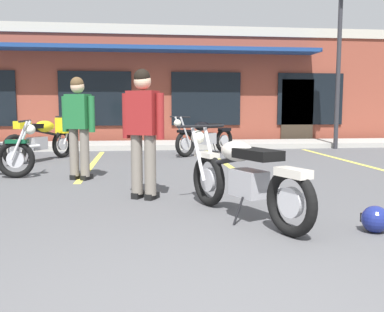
{
  "coord_description": "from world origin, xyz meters",
  "views": [
    {
      "loc": [
        -0.42,
        -2.08,
        1.2
      ],
      "look_at": [
        0.27,
        3.56,
        0.55
      ],
      "focal_mm": 40.48,
      "sensor_mm": 36.0,
      "label": 1
    }
  ],
  "objects_px": {
    "motorcycle_foreground_classic": "(243,176)",
    "person_by_back_row": "(143,126)",
    "helmet_on_pavement": "(375,219)",
    "motorcycle_red_sportbike": "(205,136)",
    "parking_lot_lamp_post": "(342,32)",
    "motorcycle_green_cafe_racer": "(44,137)",
    "person_in_black_shirt": "(78,122)"
  },
  "relations": [
    {
      "from": "motorcycle_green_cafe_racer",
      "to": "person_in_black_shirt",
      "type": "distance_m",
      "value": 2.96
    },
    {
      "from": "person_by_back_row",
      "to": "parking_lot_lamp_post",
      "type": "bearing_deg",
      "value": 47.47
    },
    {
      "from": "motorcycle_red_sportbike",
      "to": "parking_lot_lamp_post",
      "type": "xyz_separation_m",
      "value": [
        3.94,
        0.95,
        2.78
      ]
    },
    {
      "from": "helmet_on_pavement",
      "to": "person_by_back_row",
      "type": "bearing_deg",
      "value": 140.54
    },
    {
      "from": "motorcycle_red_sportbike",
      "to": "person_in_black_shirt",
      "type": "xyz_separation_m",
      "value": [
        -2.61,
        -3.43,
        0.49
      ]
    },
    {
      "from": "parking_lot_lamp_post",
      "to": "motorcycle_foreground_classic",
      "type": "bearing_deg",
      "value": -122.07
    },
    {
      "from": "person_in_black_shirt",
      "to": "person_by_back_row",
      "type": "height_order",
      "value": "same"
    },
    {
      "from": "motorcycle_green_cafe_racer",
      "to": "person_in_black_shirt",
      "type": "relative_size",
      "value": 1.12
    },
    {
      "from": "motorcycle_green_cafe_racer",
      "to": "helmet_on_pavement",
      "type": "relative_size",
      "value": 7.19
    },
    {
      "from": "person_in_black_shirt",
      "to": "helmet_on_pavement",
      "type": "bearing_deg",
      "value": -46.93
    },
    {
      "from": "motorcycle_red_sportbike",
      "to": "motorcycle_green_cafe_racer",
      "type": "distance_m",
      "value": 3.81
    },
    {
      "from": "motorcycle_foreground_classic",
      "to": "parking_lot_lamp_post",
      "type": "xyz_separation_m",
      "value": [
        4.47,
        7.14,
        2.78
      ]
    },
    {
      "from": "motorcycle_green_cafe_racer",
      "to": "person_by_back_row",
      "type": "distance_m",
      "value": 4.86
    },
    {
      "from": "helmet_on_pavement",
      "to": "parking_lot_lamp_post",
      "type": "distance_m",
      "value": 9.05
    },
    {
      "from": "person_in_black_shirt",
      "to": "parking_lot_lamp_post",
      "type": "height_order",
      "value": "parking_lot_lamp_post"
    },
    {
      "from": "motorcycle_red_sportbike",
      "to": "motorcycle_green_cafe_racer",
      "type": "xyz_separation_m",
      "value": [
        -3.74,
        -0.73,
        0.07
      ]
    },
    {
      "from": "person_by_back_row",
      "to": "helmet_on_pavement",
      "type": "height_order",
      "value": "person_by_back_row"
    },
    {
      "from": "motorcycle_red_sportbike",
      "to": "person_by_back_row",
      "type": "distance_m",
      "value": 5.33
    },
    {
      "from": "motorcycle_foreground_classic",
      "to": "motorcycle_green_cafe_racer",
      "type": "xyz_separation_m",
      "value": [
        -3.2,
        5.46,
        0.07
      ]
    },
    {
      "from": "motorcycle_green_cafe_racer",
      "to": "helmet_on_pavement",
      "type": "height_order",
      "value": "motorcycle_green_cafe_racer"
    },
    {
      "from": "motorcycle_red_sportbike",
      "to": "person_by_back_row",
      "type": "relative_size",
      "value": 1.05
    },
    {
      "from": "person_in_black_shirt",
      "to": "helmet_on_pavement",
      "type": "height_order",
      "value": "person_in_black_shirt"
    },
    {
      "from": "motorcycle_foreground_classic",
      "to": "helmet_on_pavement",
      "type": "bearing_deg",
      "value": -30.56
    },
    {
      "from": "person_by_back_row",
      "to": "helmet_on_pavement",
      "type": "relative_size",
      "value": 6.44
    },
    {
      "from": "person_by_back_row",
      "to": "helmet_on_pavement",
      "type": "xyz_separation_m",
      "value": [
        2.18,
        -1.79,
        -0.82
      ]
    },
    {
      "from": "motorcycle_foreground_classic",
      "to": "person_in_black_shirt",
      "type": "height_order",
      "value": "person_in_black_shirt"
    },
    {
      "from": "motorcycle_red_sportbike",
      "to": "person_by_back_row",
      "type": "height_order",
      "value": "person_by_back_row"
    },
    {
      "from": "motorcycle_red_sportbike",
      "to": "person_in_black_shirt",
      "type": "distance_m",
      "value": 4.34
    },
    {
      "from": "motorcycle_green_cafe_racer",
      "to": "helmet_on_pavement",
      "type": "bearing_deg",
      "value": -54.72
    },
    {
      "from": "person_in_black_shirt",
      "to": "helmet_on_pavement",
      "type": "distance_m",
      "value": 4.76
    },
    {
      "from": "motorcycle_foreground_classic",
      "to": "person_by_back_row",
      "type": "height_order",
      "value": "person_by_back_row"
    },
    {
      "from": "motorcycle_foreground_classic",
      "to": "person_by_back_row",
      "type": "bearing_deg",
      "value": 132.92
    }
  ]
}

